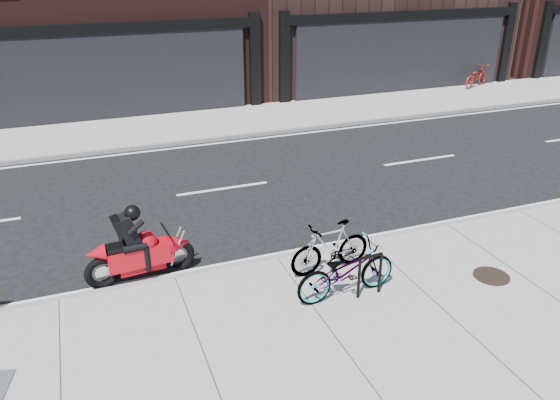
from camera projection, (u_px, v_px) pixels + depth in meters
name	position (u px, v px, depth m)	size (l,w,h in m)	color
ground	(246.00, 221.00, 12.39)	(120.00, 120.00, 0.00)	black
sidewalk_near	(348.00, 358.00, 8.11)	(60.00, 6.00, 0.13)	gray
sidewalk_far	(179.00, 126.00, 18.96)	(60.00, 3.50, 0.13)	gray
bike_rack	(370.00, 272.00, 9.31)	(0.48, 0.08, 0.80)	black
bicycle_front	(346.00, 270.00, 9.29)	(0.65, 1.87, 0.98)	gray
bicycle_rear	(330.00, 247.00, 10.04)	(0.46, 1.63, 0.98)	gray
motorcycle	(144.00, 249.00, 9.99)	(2.05, 0.54, 1.53)	black
bicycle_far	(476.00, 76.00, 24.13)	(0.63, 1.80, 0.95)	maroon
manhole_cover	(491.00, 276.00, 10.03)	(0.66, 0.66, 0.01)	black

